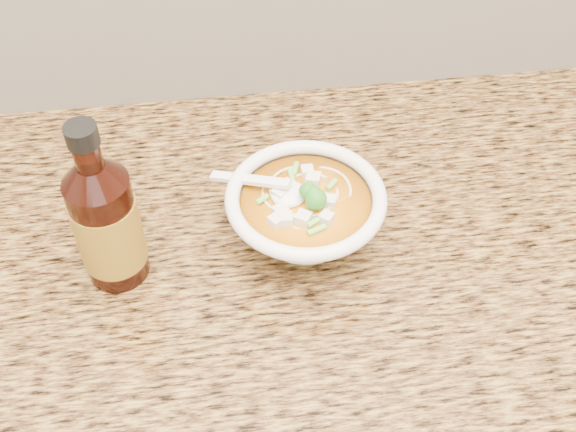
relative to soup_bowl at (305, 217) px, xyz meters
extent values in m
cube|color=olive|center=(0.01, -0.02, -0.06)|extent=(4.00, 0.68, 0.04)
cylinder|color=white|center=(0.00, 0.00, -0.04)|extent=(0.07, 0.07, 0.01)
torus|color=white|center=(0.00, 0.00, 0.03)|extent=(0.18, 0.18, 0.02)
torus|color=beige|center=(0.00, 0.01, 0.03)|extent=(0.09, 0.09, 0.00)
torus|color=beige|center=(0.01, 0.00, 0.02)|extent=(0.10, 0.10, 0.00)
torus|color=beige|center=(0.01, 0.01, 0.02)|extent=(0.09, 0.09, 0.00)
torus|color=beige|center=(0.02, 0.01, 0.02)|extent=(0.09, 0.09, 0.00)
torus|color=beige|center=(0.01, -0.01, 0.02)|extent=(0.08, 0.08, 0.00)
torus|color=beige|center=(0.00, 0.02, 0.02)|extent=(0.08, 0.08, 0.00)
torus|color=beige|center=(0.01, -0.01, 0.02)|extent=(0.05, 0.05, 0.00)
torus|color=beige|center=(0.00, 0.00, 0.02)|extent=(0.09, 0.09, 0.00)
cube|color=silver|center=(0.02, 0.02, 0.03)|extent=(0.02, 0.02, 0.02)
cube|color=silver|center=(-0.03, -0.04, 0.03)|extent=(0.01, 0.01, 0.01)
cube|color=silver|center=(-0.04, -0.02, 0.03)|extent=(0.02, 0.02, 0.01)
cube|color=silver|center=(0.01, 0.04, 0.03)|extent=(0.02, 0.02, 0.01)
cube|color=silver|center=(-0.02, -0.03, 0.03)|extent=(0.02, 0.02, 0.01)
cube|color=silver|center=(0.03, 0.01, 0.03)|extent=(0.02, 0.02, 0.02)
cube|color=silver|center=(0.01, -0.04, 0.03)|extent=(0.01, 0.01, 0.01)
cube|color=silver|center=(0.02, -0.02, 0.03)|extent=(0.02, 0.02, 0.01)
cube|color=silver|center=(-0.03, 0.03, 0.03)|extent=(0.02, 0.02, 0.01)
cube|color=silver|center=(-0.02, 0.01, 0.03)|extent=(0.02, 0.02, 0.01)
ellipsoid|color=#196014|center=(0.00, -0.01, 0.04)|extent=(0.03, 0.03, 0.03)
cylinder|color=#77CB4E|center=(0.03, -0.05, 0.03)|extent=(0.02, 0.01, 0.01)
cylinder|color=#77CB4E|center=(0.03, 0.04, 0.03)|extent=(0.02, 0.01, 0.01)
cylinder|color=#77CB4E|center=(0.05, 0.03, 0.03)|extent=(0.02, 0.01, 0.01)
cylinder|color=#77CB4E|center=(0.02, 0.02, 0.03)|extent=(0.01, 0.02, 0.01)
cylinder|color=#77CB4E|center=(-0.04, 0.03, 0.03)|extent=(0.01, 0.02, 0.01)
cylinder|color=#77CB4E|center=(0.03, 0.01, 0.03)|extent=(0.01, 0.02, 0.01)
ellipsoid|color=white|center=(-0.02, 0.01, 0.03)|extent=(0.04, 0.04, 0.01)
cube|color=white|center=(-0.06, 0.03, 0.04)|extent=(0.09, 0.06, 0.03)
cylinder|color=#330E07|center=(-0.22, -0.02, 0.03)|extent=(0.07, 0.07, 0.14)
cylinder|color=#330E07|center=(-0.22, -0.02, 0.14)|extent=(0.03, 0.03, 0.03)
cylinder|color=black|center=(-0.22, -0.02, 0.16)|extent=(0.03, 0.03, 0.02)
cylinder|color=red|center=(-0.22, -0.02, 0.03)|extent=(0.07, 0.07, 0.09)
camera|label=1|loc=(-0.09, -0.54, 0.61)|focal=45.00mm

